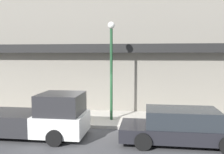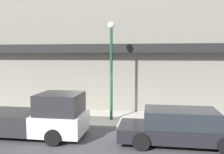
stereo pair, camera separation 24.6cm
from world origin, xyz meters
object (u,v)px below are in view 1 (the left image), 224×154
object	(u,v)px
pickup_truck	(35,118)
street_lamp	(111,58)
parked_car	(181,127)
fire_hydrant	(77,113)

from	to	relation	value
pickup_truck	street_lamp	bearing A→B (deg)	41.65
parked_car	fire_hydrant	distance (m)	5.41
street_lamp	pickup_truck	bearing A→B (deg)	-137.71
parked_car	fire_hydrant	world-z (taller)	parked_car
pickup_truck	fire_hydrant	bearing A→B (deg)	62.20
fire_hydrant	street_lamp	distance (m)	3.32
parked_car	fire_hydrant	size ratio (longest dim) A/B	6.68
pickup_truck	parked_car	size ratio (longest dim) A/B	1.07
pickup_truck	fire_hydrant	xyz separation A→B (m)	(1.18, 2.31, -0.30)
fire_hydrant	street_lamp	world-z (taller)	street_lamp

